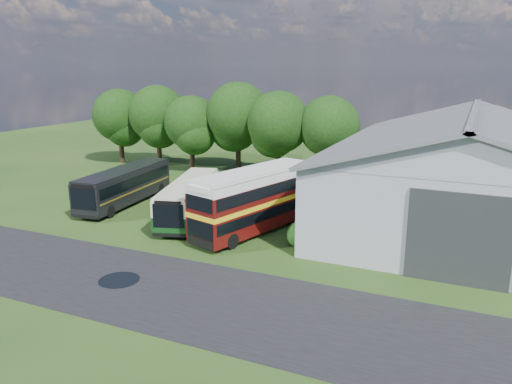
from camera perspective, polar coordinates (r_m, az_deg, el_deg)
The scene contains 15 objects.
ground at distance 29.64m, azimuth -9.39°, elevation -8.24°, with size 120.00×120.00×0.00m, color #1B3811.
asphalt_road at distance 25.84m, azimuth -7.46°, elevation -11.67°, with size 60.00×8.00×0.02m, color black.
puddle at distance 28.29m, azimuth -15.37°, elevation -9.71°, with size 2.20×2.20×0.01m, color black.
storage_shed at distance 39.27m, azimuth 23.20°, elevation 2.73°, with size 18.80×24.80×8.15m.
tree_far_left at distance 60.71m, azimuth -15.35°, elevation 8.43°, with size 6.12×6.12×8.64m.
tree_left_a at distance 58.05m, azimuth -11.19°, elevation 8.73°, with size 6.46×6.46×9.12m.
tree_left_b at distance 54.54m, azimuth -7.43°, elevation 7.87°, with size 5.78×5.78×8.16m.
tree_mid at distance 53.16m, azimuth -2.07°, elevation 8.83°, with size 6.80×6.80×9.60m.
tree_right_a at distance 50.28m, azimuth 2.59°, elevation 7.94°, with size 6.26×6.26×8.83m.
tree_right_b at distance 49.46m, azimuth 8.37°, elevation 7.40°, with size 5.98×5.98×8.45m.
shrub_front at distance 32.32m, azimuth 4.97°, elevation -6.15°, with size 1.70×1.70×1.70m, color #194714.
shrub_mid at distance 34.10m, azimuth 6.09°, elevation -5.06°, with size 1.60×1.60×1.60m, color #194714.
bus_green_single at distance 37.78m, azimuth -7.67°, elevation -0.76°, with size 5.25×10.60×2.85m.
bus_maroon_double at distance 34.23m, azimuth -0.24°, elevation -1.05°, with size 5.37×10.56×4.40m.
bus_dark_single at distance 42.74m, azimuth -14.77°, elevation 0.75°, with size 3.51×10.99×2.98m.
Camera 1 is at (15.45, -22.64, 11.28)m, focal length 35.00 mm.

